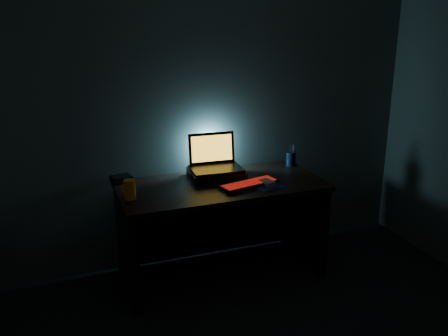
% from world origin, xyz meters
% --- Properties ---
extents(room, '(3.50, 4.00, 2.50)m').
position_xyz_m(room, '(0.00, 0.00, 1.25)').
color(room, black).
rests_on(room, ground).
extents(desk, '(1.50, 0.70, 0.75)m').
position_xyz_m(desk, '(0.00, 1.67, 0.49)').
color(desk, black).
rests_on(desk, ground).
extents(riser, '(0.42, 0.32, 0.06)m').
position_xyz_m(riser, '(0.01, 1.76, 0.78)').
color(riser, black).
rests_on(riser, desk).
extents(laptop, '(0.39, 0.30, 0.26)m').
position_xyz_m(laptop, '(0.02, 1.81, 0.87)').
color(laptop, black).
rests_on(laptop, riser).
extents(keyboard, '(0.46, 0.23, 0.03)m').
position_xyz_m(keyboard, '(0.17, 1.51, 0.76)').
color(keyboard, black).
rests_on(keyboard, desk).
extents(mousepad, '(0.25, 0.24, 0.00)m').
position_xyz_m(mousepad, '(0.30, 1.47, 0.75)').
color(mousepad, navy).
rests_on(mousepad, desk).
extents(mouse, '(0.09, 0.12, 0.03)m').
position_xyz_m(mouse, '(0.30, 1.47, 0.77)').
color(mouse, gray).
rests_on(mouse, mousepad).
extents(pen_cup, '(0.08, 0.08, 0.11)m').
position_xyz_m(pen_cup, '(0.68, 1.83, 0.81)').
color(pen_cup, black).
rests_on(pen_cup, desk).
extents(juice_glass, '(0.10, 0.10, 0.13)m').
position_xyz_m(juice_glass, '(-0.68, 1.55, 0.82)').
color(juice_glass, orange).
rests_on(juice_glass, desk).
extents(router, '(0.16, 0.14, 0.05)m').
position_xyz_m(router, '(-0.68, 1.91, 0.77)').
color(router, black).
rests_on(router, desk).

